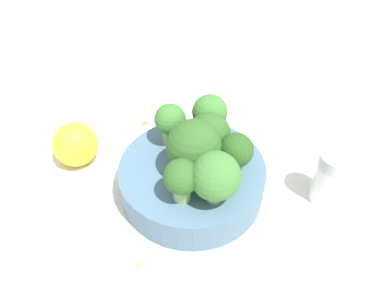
% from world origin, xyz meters
% --- Properties ---
extents(ground_plane, '(3.00, 3.00, 0.00)m').
position_xyz_m(ground_plane, '(0.00, 0.00, 0.00)').
color(ground_plane, silver).
extents(bowl, '(0.16, 0.16, 0.04)m').
position_xyz_m(bowl, '(0.00, 0.00, 0.02)').
color(bowl, slate).
rests_on(bowl, ground_plane).
extents(broccoli_floret_0, '(0.06, 0.06, 0.07)m').
position_xyz_m(broccoli_floret_0, '(-0.01, 0.00, 0.08)').
color(broccoli_floret_0, '#8EB770').
rests_on(broccoli_floret_0, bowl).
extents(broccoli_floret_1, '(0.04, 0.04, 0.05)m').
position_xyz_m(broccoli_floret_1, '(0.04, 0.02, 0.07)').
color(broccoli_floret_1, '#7A9E5B').
rests_on(broccoli_floret_1, bowl).
extents(broccoli_floret_2, '(0.04, 0.04, 0.05)m').
position_xyz_m(broccoli_floret_2, '(-0.04, 0.02, 0.07)').
color(broccoli_floret_2, '#84AD66').
rests_on(broccoli_floret_2, bowl).
extents(broccoli_floret_3, '(0.05, 0.05, 0.05)m').
position_xyz_m(broccoli_floret_3, '(0.01, -0.02, 0.07)').
color(broccoli_floret_3, '#7A9E5B').
rests_on(broccoli_floret_3, bowl).
extents(broccoli_floret_4, '(0.05, 0.05, 0.06)m').
position_xyz_m(broccoli_floret_4, '(-0.05, -0.01, 0.07)').
color(broccoli_floret_4, '#8EB770').
rests_on(broccoli_floret_4, bowl).
extents(broccoli_floret_5, '(0.04, 0.04, 0.05)m').
position_xyz_m(broccoli_floret_5, '(-0.01, -0.04, 0.07)').
color(broccoli_floret_5, '#7A9E5B').
rests_on(broccoli_floret_5, bowl).
extents(broccoli_floret_6, '(0.04, 0.04, 0.05)m').
position_xyz_m(broccoli_floret_6, '(0.05, -0.03, 0.07)').
color(broccoli_floret_6, '#7A9E5B').
rests_on(broccoli_floret_6, bowl).
extents(pepper_shaker, '(0.03, 0.03, 0.07)m').
position_xyz_m(pepper_shaker, '(-0.04, -0.14, 0.03)').
color(pepper_shaker, silver).
rests_on(pepper_shaker, ground_plane).
extents(lemon_wedge, '(0.05, 0.05, 0.05)m').
position_xyz_m(lemon_wedge, '(0.08, 0.13, 0.03)').
color(lemon_wedge, yellow).
rests_on(lemon_wedge, ground_plane).
extents(almond_crumb_0, '(0.01, 0.01, 0.01)m').
position_xyz_m(almond_crumb_0, '(-0.08, 0.07, 0.00)').
color(almond_crumb_0, tan).
rests_on(almond_crumb_0, ground_plane).
extents(almond_crumb_1, '(0.00, 0.01, 0.01)m').
position_xyz_m(almond_crumb_1, '(0.11, -0.01, 0.00)').
color(almond_crumb_1, '#AD7F4C').
rests_on(almond_crumb_1, ground_plane).
extents(almond_crumb_2, '(0.01, 0.01, 0.01)m').
position_xyz_m(almond_crumb_2, '(0.13, 0.04, 0.00)').
color(almond_crumb_2, '#AD7F4C').
rests_on(almond_crumb_2, ground_plane).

